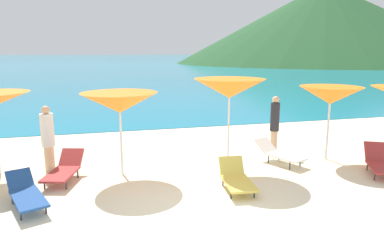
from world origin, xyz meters
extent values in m
cube|color=beige|center=(0.00, 10.00, -0.15)|extent=(50.00, 100.00, 0.30)
cube|color=teal|center=(0.00, 227.75, 0.01)|extent=(650.00, 440.00, 0.02)
cone|color=#235128|center=(59.60, 82.62, 11.03)|extent=(83.39, 83.39, 22.05)
cylinder|color=silver|center=(-1.31, 2.82, 1.00)|extent=(0.06, 0.06, 1.99)
cone|color=orange|center=(-1.31, 2.82, 1.86)|extent=(2.11, 2.11, 0.51)
sphere|color=silver|center=(-1.31, 2.82, 2.02)|extent=(0.07, 0.07, 0.07)
cylinder|color=silver|center=(1.49, 2.59, 1.15)|extent=(0.05, 0.05, 2.30)
cone|color=orange|center=(1.49, 2.59, 2.17)|extent=(1.88, 1.88, 0.51)
sphere|color=silver|center=(1.49, 2.59, 2.33)|extent=(0.07, 0.07, 0.07)
cylinder|color=silver|center=(4.58, 2.62, 1.01)|extent=(0.06, 0.06, 2.01)
cone|color=orange|center=(4.58, 2.62, 1.89)|extent=(1.88, 1.88, 0.50)
sphere|color=silver|center=(4.58, 2.62, 2.04)|extent=(0.07, 0.07, 0.07)
cube|color=white|center=(3.14, 2.41, 0.24)|extent=(0.92, 1.16, 0.05)
cube|color=white|center=(2.84, 3.07, 0.41)|extent=(0.66, 0.62, 0.37)
cylinder|color=#333338|center=(3.05, 2.03, 0.11)|extent=(0.04, 0.04, 0.22)
cylinder|color=#333338|center=(3.48, 2.22, 0.11)|extent=(0.04, 0.04, 0.22)
cylinder|color=#333338|center=(2.76, 2.68, 0.11)|extent=(0.04, 0.04, 0.22)
cylinder|color=#333338|center=(3.18, 2.88, 0.11)|extent=(0.04, 0.04, 0.22)
cube|color=#1E478C|center=(-3.24, 1.20, 0.24)|extent=(0.95, 1.34, 0.05)
cube|color=#1E478C|center=(-3.54, 1.96, 0.39)|extent=(0.63, 0.60, 0.35)
cylinder|color=#333338|center=(-3.30, 0.75, 0.11)|extent=(0.04, 0.04, 0.21)
cylinder|color=#333338|center=(-2.88, 0.92, 0.11)|extent=(0.04, 0.04, 0.21)
cylinder|color=#333338|center=(-3.62, 1.55, 0.11)|extent=(0.04, 0.04, 0.21)
cylinder|color=#333338|center=(-3.20, 1.72, 0.11)|extent=(0.04, 0.04, 0.21)
cube|color=#A53333|center=(5.04, 0.97, 0.23)|extent=(1.03, 1.21, 0.05)
cube|color=#A53333|center=(5.39, 1.61, 0.45)|extent=(0.70, 0.64, 0.47)
cylinder|color=#333338|center=(4.67, 0.81, 0.10)|extent=(0.04, 0.04, 0.21)
cylinder|color=#333338|center=(5.02, 1.46, 0.10)|extent=(0.04, 0.04, 0.21)
cube|color=#D8BF4C|center=(1.14, 0.95, 0.21)|extent=(0.71, 1.10, 0.05)
cube|color=#D8BF4C|center=(1.21, 1.60, 0.41)|extent=(0.61, 0.35, 0.42)
cylinder|color=#333338|center=(0.86, 0.66, 0.09)|extent=(0.04, 0.04, 0.19)
cylinder|color=#333338|center=(1.37, 0.61, 0.09)|extent=(0.04, 0.04, 0.19)
cylinder|color=#333338|center=(0.93, 1.39, 0.09)|extent=(0.04, 0.04, 0.19)
cylinder|color=#333338|center=(1.44, 1.34, 0.09)|extent=(0.04, 0.04, 0.19)
cube|color=#A53333|center=(-2.77, 2.50, 0.24)|extent=(0.87, 1.21, 0.05)
cube|color=#A53333|center=(-2.58, 3.20, 0.42)|extent=(0.65, 0.54, 0.41)
cylinder|color=#333338|center=(-3.11, 2.25, 0.11)|extent=(0.04, 0.04, 0.21)
cylinder|color=#333338|center=(-2.62, 2.11, 0.11)|extent=(0.04, 0.04, 0.21)
cylinder|color=#333338|center=(-2.90, 2.98, 0.11)|extent=(0.04, 0.04, 0.21)
cylinder|color=#333338|center=(-2.42, 2.84, 0.11)|extent=(0.04, 0.04, 0.21)
cylinder|color=#DBAA84|center=(-3.16, 3.60, 0.33)|extent=(0.25, 0.25, 0.67)
cylinder|color=white|center=(-3.16, 3.60, 1.10)|extent=(0.34, 0.34, 0.87)
sphere|color=#DBAA84|center=(-3.16, 3.60, 1.63)|extent=(0.22, 0.22, 0.22)
cylinder|color=#DBAA84|center=(3.44, 3.71, 0.34)|extent=(0.21, 0.21, 0.68)
cylinder|color=#26262D|center=(3.44, 3.71, 1.12)|extent=(0.28, 0.28, 0.88)
sphere|color=#DBAA84|center=(3.44, 3.71, 1.66)|extent=(0.22, 0.22, 0.22)
camera|label=1|loc=(-1.68, -5.81, 3.10)|focal=32.14mm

